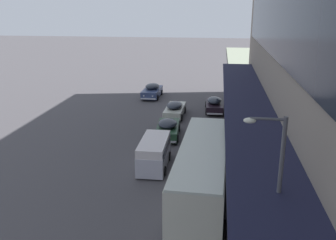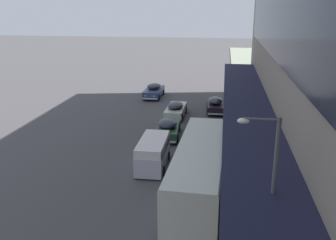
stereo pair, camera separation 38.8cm
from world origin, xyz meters
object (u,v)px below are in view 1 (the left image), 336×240
at_px(sedan_second_mid, 168,128).
at_px(vw_van, 154,151).
at_px(sedan_oncoming_front, 152,91).
at_px(sedan_second_near, 175,109).
at_px(transit_bus_kerbside_front, 203,171).
at_px(sedan_oncoming_rear, 214,104).
at_px(street_lamp, 274,191).

distance_m(sedan_second_mid, vw_van, 6.04).
xyz_separation_m(sedan_oncoming_front, vw_van, (3.66, -19.64, 0.31)).
bearing_deg(sedan_second_near, transit_bus_kerbside_front, -78.12).
height_order(transit_bus_kerbside_front, sedan_second_mid, transit_bus_kerbside_front).
bearing_deg(sedan_second_mid, vw_van, -90.84).
distance_m(sedan_second_mid, sedan_oncoming_rear, 9.20).
height_order(sedan_oncoming_front, sedan_second_near, sedan_oncoming_front).
height_order(sedan_second_mid, sedan_second_near, sedan_second_mid).
relative_size(transit_bus_kerbside_front, vw_van, 2.30).
bearing_deg(sedan_oncoming_front, vw_van, -79.46).
relative_size(transit_bus_kerbside_front, sedan_oncoming_rear, 2.16).
height_order(vw_van, street_lamp, street_lamp).
relative_size(sedan_second_mid, sedan_second_near, 0.96).
relative_size(sedan_oncoming_front, sedan_second_near, 0.97).
bearing_deg(sedan_oncoming_front, sedan_second_near, -64.63).
relative_size(sedan_second_mid, sedan_oncoming_front, 1.00).
relative_size(sedan_oncoming_front, vw_van, 1.03).
distance_m(sedan_oncoming_front, sedan_oncoming_rear, 9.05).
bearing_deg(vw_van, sedan_second_mid, 89.16).
xyz_separation_m(sedan_oncoming_front, sedan_second_near, (3.62, -7.63, -0.05)).
relative_size(sedan_oncoming_rear, sedan_second_near, 1.00).
xyz_separation_m(transit_bus_kerbside_front, sedan_second_mid, (-3.36, 10.59, -1.19)).
distance_m(transit_bus_kerbside_front, sedan_second_near, 16.97).
height_order(sedan_oncoming_rear, sedan_second_near, sedan_oncoming_rear).
xyz_separation_m(transit_bus_kerbside_front, sedan_oncoming_front, (-7.10, 24.20, -1.16)).
bearing_deg(transit_bus_kerbside_front, street_lamp, -65.01).
bearing_deg(transit_bus_kerbside_front, vw_van, 127.09).
relative_size(sedan_second_near, vw_van, 1.06).
xyz_separation_m(sedan_second_near, vw_van, (0.04, -12.01, 0.36)).
height_order(transit_bus_kerbside_front, sedan_oncoming_front, transit_bus_kerbside_front).
height_order(sedan_second_mid, vw_van, vw_van).
relative_size(sedan_second_mid, vw_van, 1.02).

